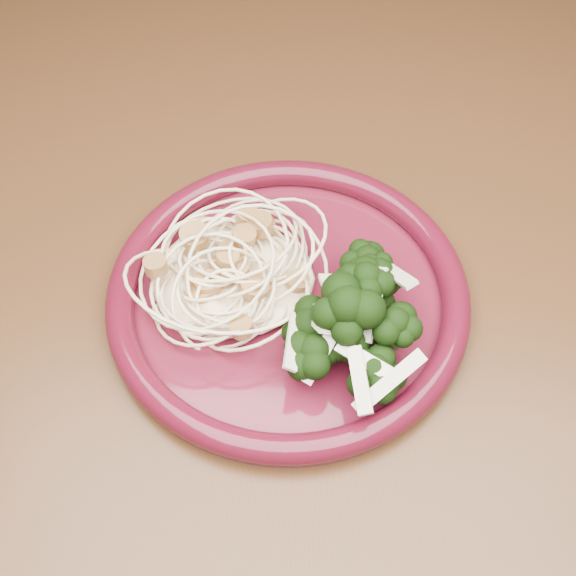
# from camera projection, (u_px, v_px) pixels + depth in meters

# --- Properties ---
(dining_table) EXTENTS (1.20, 0.80, 0.75)m
(dining_table) POSITION_uv_depth(u_px,v_px,m) (327.00, 361.00, 0.68)
(dining_table) COLOR #472814
(dining_table) RESTS_ON ground
(dinner_plate) EXTENTS (0.34, 0.34, 0.02)m
(dinner_plate) POSITION_uv_depth(u_px,v_px,m) (288.00, 296.00, 0.59)
(dinner_plate) COLOR #4D0F1D
(dinner_plate) RESTS_ON dining_table
(spaghetti_pile) EXTENTS (0.15, 0.14, 0.03)m
(spaghetti_pile) POSITION_uv_depth(u_px,v_px,m) (232.00, 271.00, 0.59)
(spaghetti_pile) COLOR beige
(spaghetti_pile) RESTS_ON dinner_plate
(scallop_cluster) EXTENTS (0.14, 0.14, 0.04)m
(scallop_cluster) POSITION_uv_depth(u_px,v_px,m) (230.00, 244.00, 0.57)
(scallop_cluster) COLOR #AC7B42
(scallop_cluster) RESTS_ON spaghetti_pile
(broccoli_pile) EXTENTS (0.13, 0.16, 0.05)m
(broccoli_pile) POSITION_uv_depth(u_px,v_px,m) (359.00, 301.00, 0.56)
(broccoli_pile) COLOR black
(broccoli_pile) RESTS_ON dinner_plate
(onion_garnish) EXTENTS (0.09, 0.11, 0.05)m
(onion_garnish) POSITION_uv_depth(u_px,v_px,m) (363.00, 275.00, 0.54)
(onion_garnish) COLOR beige
(onion_garnish) RESTS_ON broccoli_pile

